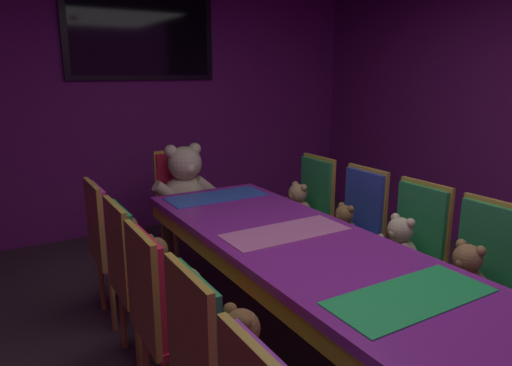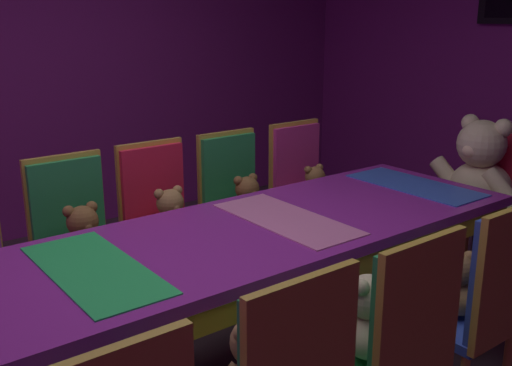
% 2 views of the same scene
% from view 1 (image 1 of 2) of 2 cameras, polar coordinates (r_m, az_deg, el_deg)
% --- Properties ---
extents(wall_back, '(5.20, 0.12, 2.80)m').
position_cam_1_polar(wall_back, '(5.12, -13.89, 10.05)').
color(wall_back, '#721E72').
rests_on(wall_back, ground_plane).
extents(banquet_table, '(0.90, 3.35, 0.75)m').
position_cam_1_polar(banquet_table, '(2.47, 10.02, -11.09)').
color(banquet_table, purple).
rests_on(banquet_table, ground_plane).
extents(chair_left_2, '(0.42, 0.41, 0.98)m').
position_cam_1_polar(chair_left_2, '(1.92, -5.81, -20.94)').
color(chair_left_2, '#268C4C').
rests_on(chair_left_2, ground_plane).
extents(teddy_left_2, '(0.26, 0.33, 0.32)m').
position_cam_1_polar(teddy_left_2, '(1.97, -1.72, -19.87)').
color(teddy_left_2, brown).
rests_on(teddy_left_2, chair_left_2).
extents(chair_left_3, '(0.42, 0.41, 0.98)m').
position_cam_1_polar(chair_left_3, '(2.32, -11.83, -14.64)').
color(chair_left_3, red).
rests_on(chair_left_3, ground_plane).
extents(teddy_left_3, '(0.25, 0.32, 0.30)m').
position_cam_1_polar(teddy_left_3, '(2.36, -8.40, -14.10)').
color(teddy_left_3, '#9E7247').
rests_on(teddy_left_3, chair_left_3).
extents(chair_left_4, '(0.42, 0.41, 0.98)m').
position_cam_1_polar(chair_left_4, '(2.77, -15.05, -9.98)').
color(chair_left_4, '#268C4C').
rests_on(chair_left_4, ground_plane).
extents(teddy_left_4, '(0.24, 0.31, 0.29)m').
position_cam_1_polar(teddy_left_4, '(2.81, -12.17, -9.71)').
color(teddy_left_4, brown).
rests_on(teddy_left_4, chair_left_4).
extents(chair_left_5, '(0.42, 0.41, 0.98)m').
position_cam_1_polar(chair_left_5, '(3.27, -17.84, -6.45)').
color(chair_left_5, '#CC338C').
rests_on(chair_left_5, ground_plane).
extents(teddy_left_5, '(0.22, 0.28, 0.27)m').
position_cam_1_polar(teddy_left_5, '(3.31, -15.40, -6.46)').
color(teddy_left_5, olive).
rests_on(teddy_left_5, chair_left_5).
extents(chair_right_2, '(0.42, 0.41, 0.98)m').
position_cam_1_polar(chair_right_2, '(2.95, 26.16, -9.45)').
color(chair_right_2, '#268C4C').
rests_on(chair_right_2, ground_plane).
extents(teddy_right_2, '(0.26, 0.33, 0.32)m').
position_cam_1_polar(teddy_right_2, '(2.84, 24.50, -10.25)').
color(teddy_right_2, '#9E7247').
rests_on(teddy_right_2, chair_right_2).
extents(chair_right_3, '(0.42, 0.41, 0.98)m').
position_cam_1_polar(chair_right_3, '(3.24, 18.99, -6.77)').
color(chair_right_3, '#268C4C').
rests_on(chair_right_3, ground_plane).
extents(teddy_right_3, '(0.27, 0.35, 0.33)m').
position_cam_1_polar(teddy_right_3, '(3.13, 17.22, -7.27)').
color(teddy_right_3, beige).
rests_on(teddy_right_3, chair_right_3).
extents(chair_right_4, '(0.42, 0.41, 0.98)m').
position_cam_1_polar(chair_right_4, '(3.58, 12.50, -4.36)').
color(chair_right_4, '#2D47B2').
rests_on(chair_right_4, ground_plane).
extents(teddy_right_4, '(0.22, 0.29, 0.27)m').
position_cam_1_polar(teddy_right_4, '(3.50, 10.76, -5.09)').
color(teddy_right_4, olive).
rests_on(teddy_right_4, chair_right_4).
extents(chair_right_5, '(0.42, 0.41, 0.98)m').
position_cam_1_polar(chair_right_5, '(3.98, 6.79, -2.31)').
color(chair_right_5, '#268C4C').
rests_on(chair_right_5, ground_plane).
extents(teddy_right_5, '(0.26, 0.34, 0.32)m').
position_cam_1_polar(teddy_right_5, '(3.90, 5.08, -2.64)').
color(teddy_right_5, tan).
rests_on(teddy_right_5, chair_right_5).
extents(throne_chair, '(0.41, 0.42, 0.98)m').
position_cam_1_polar(throne_chair, '(4.32, -9.46, -1.14)').
color(throne_chair, red).
rests_on(throne_chair, ground_plane).
extents(king_teddy_bear, '(0.64, 0.50, 0.61)m').
position_cam_1_polar(king_teddy_bear, '(4.14, -8.68, -0.04)').
color(king_teddy_bear, beige).
rests_on(king_teddy_bear, throne_chair).
extents(wall_tv, '(1.54, 0.06, 0.90)m').
position_cam_1_polar(wall_tv, '(5.03, -14.00, 17.40)').
color(wall_tv, black).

